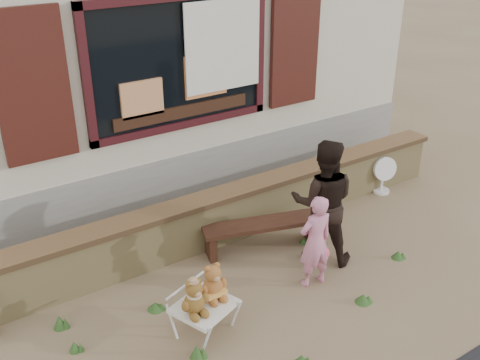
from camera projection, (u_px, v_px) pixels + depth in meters
ground at (269, 278)px, 6.39m from camera, size 80.00×80.00×0.00m
shopfront at (105, 32)px, 8.86m from camera, size 8.04×5.13×4.00m
brick_wall at (222, 215)px, 6.99m from camera, size 7.10×0.36×0.67m
bench at (263, 229)px, 6.81m from camera, size 1.51×0.73×0.38m
folding_chair at (204, 307)px, 5.46m from camera, size 0.68×0.65×0.34m
teddy_bear_left at (194, 296)px, 5.26m from camera, size 0.35×0.33×0.39m
teddy_bear_right at (213, 281)px, 5.46m from camera, size 0.36×0.34×0.40m
child at (315, 242)px, 6.07m from camera, size 0.42×0.30×1.10m
adult at (323, 202)px, 6.41m from camera, size 0.94×0.92×1.53m
fan_right at (383, 174)px, 8.16m from camera, size 0.37×0.24×0.57m
grass_tufts at (228, 314)px, 5.75m from camera, size 3.91×1.89×0.16m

